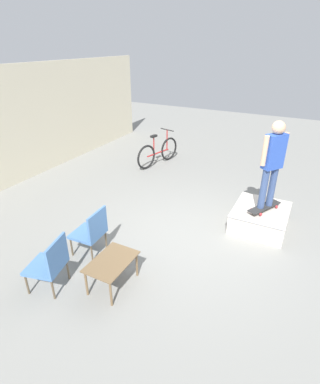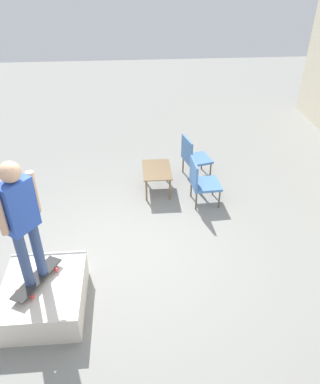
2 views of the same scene
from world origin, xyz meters
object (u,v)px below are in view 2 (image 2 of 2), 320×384
(person_skater, at_px, (21,216))
(patio_chair_right, at_px, (201,180))
(skate_ramp_box, at_px, (44,296))
(skateboard_on_ramp, at_px, (37,278))
(patio_chair_left, at_px, (193,156))
(coffee_table, at_px, (157,172))

(person_skater, distance_m, patio_chair_right, 3.57)
(skate_ramp_box, relative_size, skateboard_on_ramp, 1.47)
(skate_ramp_box, distance_m, patio_chair_right, 3.41)
(skate_ramp_box, height_order, patio_chair_right, patio_chair_right)
(skate_ramp_box, bearing_deg, patio_chair_left, 142.50)
(person_skater, distance_m, patio_chair_left, 4.25)
(skateboard_on_ramp, height_order, person_skater, person_skater)
(patio_chair_right, bearing_deg, skateboard_on_ramp, 127.98)
(skateboard_on_ramp, relative_size, patio_chair_left, 0.92)
(coffee_table, relative_size, patio_chair_left, 0.91)
(person_skater, bearing_deg, skate_ramp_box, 84.80)
(skateboard_on_ramp, distance_m, patio_chair_right, 3.41)
(skate_ramp_box, distance_m, skateboard_on_ramp, 0.30)
(patio_chair_left, bearing_deg, coffee_table, 106.68)
(skateboard_on_ramp, bearing_deg, patio_chair_left, 168.29)
(person_skater, xyz_separation_m, patio_chair_left, (-3.23, 2.56, -1.04))
(skate_ramp_box, xyz_separation_m, coffee_table, (-2.80, 1.72, 0.20))
(skateboard_on_ramp, height_order, patio_chair_left, patio_chair_left)
(coffee_table, xyz_separation_m, patio_chair_right, (0.50, 0.79, 0.07))
(person_skater, xyz_separation_m, coffee_table, (-2.76, 1.77, -1.12))
(patio_chair_right, bearing_deg, patio_chair_left, -3.61)
(person_skater, xyz_separation_m, patio_chair_right, (-2.26, 2.56, -1.04))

